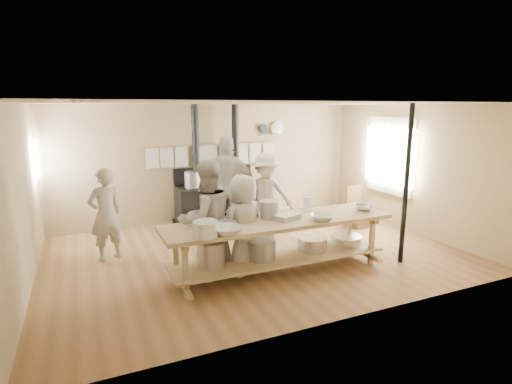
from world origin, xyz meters
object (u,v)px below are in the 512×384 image
(stove, at_px, (217,200))
(cook_right, at_px, (228,187))
(cook_left, at_px, (207,220))
(cook_far_left, at_px, (105,214))
(roasting_pan, at_px, (287,217))
(cook_center, at_px, (244,225))
(cook_by_window, at_px, (266,195))
(prep_table, at_px, (279,240))
(chair, at_px, (358,215))

(stove, relative_size, cook_right, 1.29)
(cook_left, height_order, cook_right, cook_right)
(stove, xyz_separation_m, cook_far_left, (-2.40, -1.37, 0.27))
(stove, xyz_separation_m, roasting_pan, (0.11, -3.06, 0.37))
(cook_far_left, distance_m, cook_right, 2.32)
(cook_center, bearing_deg, cook_by_window, -146.74)
(prep_table, relative_size, cook_center, 2.31)
(cook_by_window, bearing_deg, cook_center, -111.19)
(cook_left, xyz_separation_m, roasting_pan, (1.18, -0.30, -0.01))
(cook_center, height_order, cook_by_window, cook_by_window)
(cook_right, relative_size, chair, 2.32)
(cook_far_left, height_order, cook_right, cook_right)
(cook_right, height_order, chair, cook_right)
(stove, distance_m, cook_right, 1.17)
(stove, bearing_deg, cook_by_window, -66.14)
(prep_table, xyz_separation_m, roasting_pan, (0.12, -0.04, 0.37))
(roasting_pan, bearing_deg, chair, 31.20)
(stove, distance_m, cook_by_window, 1.47)
(stove, relative_size, cook_center, 1.67)
(prep_table, distance_m, cook_center, 0.60)
(cook_far_left, bearing_deg, roasting_pan, 123.91)
(cook_far_left, bearing_deg, cook_left, 111.63)
(cook_left, bearing_deg, cook_center, 164.45)
(cook_right, bearing_deg, chair, -169.76)
(cook_far_left, xyz_separation_m, chair, (5.09, -0.13, -0.53))
(cook_left, xyz_separation_m, cook_right, (0.95, 1.70, 0.11))
(cook_far_left, height_order, cook_by_window, cook_by_window)
(stove, relative_size, cook_left, 1.45)
(stove, relative_size, prep_table, 0.72)
(prep_table, height_order, roasting_pan, roasting_pan)
(cook_right, bearing_deg, cook_far_left, 27.11)
(cook_by_window, bearing_deg, chair, 9.22)
(cook_left, xyz_separation_m, cook_center, (0.56, -0.08, -0.12))
(prep_table, bearing_deg, cook_left, 166.40)
(prep_table, bearing_deg, cook_center, 160.13)
(cook_center, distance_m, roasting_pan, 0.67)
(roasting_pan, bearing_deg, cook_left, 165.69)
(cook_center, xyz_separation_m, cook_by_window, (1.09, 1.52, 0.06))
(prep_table, height_order, cook_far_left, cook_far_left)
(cook_center, height_order, cook_right, cook_right)
(cook_far_left, distance_m, roasting_pan, 3.03)
(cook_left, relative_size, chair, 2.08)
(stove, height_order, roasting_pan, stove)
(cook_by_window, distance_m, roasting_pan, 1.81)
(stove, height_order, cook_far_left, stove)
(cook_center, relative_size, chair, 1.80)
(stove, relative_size, cook_by_window, 1.55)
(cook_left, relative_size, cook_center, 1.15)
(cook_by_window, bearing_deg, stove, 128.20)
(cook_center, bearing_deg, cook_left, -28.85)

